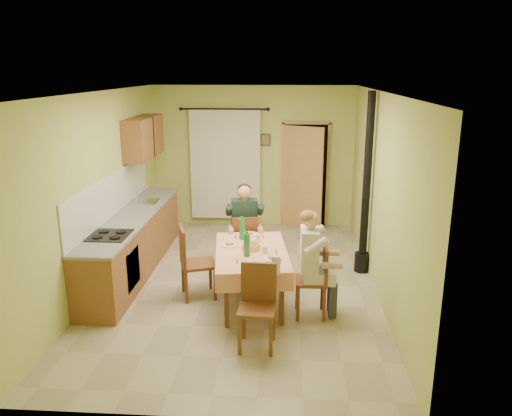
# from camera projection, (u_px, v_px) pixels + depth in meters

# --- Properties ---
(floor) EXTENTS (4.00, 6.00, 0.01)m
(floor) POSITION_uv_depth(u_px,v_px,m) (239.00, 283.00, 7.48)
(floor) COLOR tan
(floor) RESTS_ON ground
(room_shell) EXTENTS (4.04, 6.04, 2.82)m
(room_shell) POSITION_uv_depth(u_px,v_px,m) (238.00, 164.00, 6.99)
(room_shell) COLOR #BCCA67
(room_shell) RESTS_ON ground
(kitchen_run) EXTENTS (0.64, 3.64, 1.56)m
(kitchen_run) POSITION_uv_depth(u_px,v_px,m) (133.00, 242.00, 7.84)
(kitchen_run) COLOR brown
(kitchen_run) RESTS_ON ground
(upper_cabinets) EXTENTS (0.35, 1.40, 0.70)m
(upper_cabinets) POSITION_uv_depth(u_px,v_px,m) (144.00, 137.00, 8.70)
(upper_cabinets) COLOR brown
(upper_cabinets) RESTS_ON room_shell
(curtain) EXTENTS (1.70, 0.07, 2.22)m
(curtain) POSITION_uv_depth(u_px,v_px,m) (225.00, 164.00, 9.96)
(curtain) COLOR black
(curtain) RESTS_ON ground
(doorway) EXTENTS (0.96, 0.42, 2.15)m
(doorway) POSITION_uv_depth(u_px,v_px,m) (304.00, 176.00, 9.90)
(doorway) COLOR black
(doorway) RESTS_ON ground
(dining_table) EXTENTS (1.14, 1.68, 0.76)m
(dining_table) POSITION_uv_depth(u_px,v_px,m) (251.00, 277.00, 6.77)
(dining_table) COLOR #F1A17B
(dining_table) RESTS_ON ground
(tableware) EXTENTS (0.86, 1.59, 0.33)m
(tableware) POSITION_uv_depth(u_px,v_px,m) (253.00, 248.00, 6.55)
(tableware) COLOR white
(tableware) RESTS_ON dining_table
(chair_far) EXTENTS (0.45, 0.45, 0.96)m
(chair_far) POSITION_uv_depth(u_px,v_px,m) (245.00, 255.00, 7.79)
(chair_far) COLOR brown
(chair_far) RESTS_ON ground
(chair_near) EXTENTS (0.43, 0.43, 0.97)m
(chair_near) POSITION_uv_depth(u_px,v_px,m) (257.00, 324.00, 5.70)
(chair_near) COLOR brown
(chair_near) RESTS_ON ground
(chair_right) EXTENTS (0.40, 0.40, 0.95)m
(chair_right) POSITION_uv_depth(u_px,v_px,m) (312.00, 294.00, 6.44)
(chair_right) COLOR brown
(chair_right) RESTS_ON ground
(chair_left) EXTENTS (0.58, 0.58, 1.02)m
(chair_left) POSITION_uv_depth(u_px,v_px,m) (197.00, 276.00, 6.99)
(chair_left) COLOR brown
(chair_left) RESTS_ON ground
(man_far) EXTENTS (0.62, 0.52, 1.39)m
(man_far) POSITION_uv_depth(u_px,v_px,m) (245.00, 219.00, 7.65)
(man_far) COLOR #192D23
(man_far) RESTS_ON chair_far
(man_right) EXTENTS (0.47, 0.59, 1.39)m
(man_right) POSITION_uv_depth(u_px,v_px,m) (312.00, 252.00, 6.28)
(man_right) COLOR silver
(man_right) RESTS_ON chair_right
(stove_flue) EXTENTS (0.24, 0.24, 2.80)m
(stove_flue) POSITION_uv_depth(u_px,v_px,m) (365.00, 209.00, 7.66)
(stove_flue) COLOR black
(stove_flue) RESTS_ON ground
(picture_back) EXTENTS (0.19, 0.03, 0.23)m
(picture_back) POSITION_uv_depth(u_px,v_px,m) (265.00, 140.00, 9.85)
(picture_back) COLOR black
(picture_back) RESTS_ON room_shell
(picture_right) EXTENTS (0.03, 0.31, 0.21)m
(picture_right) POSITION_uv_depth(u_px,v_px,m) (367.00, 150.00, 8.01)
(picture_right) COLOR brown
(picture_right) RESTS_ON room_shell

